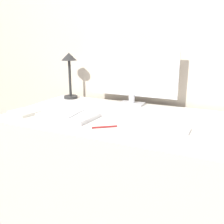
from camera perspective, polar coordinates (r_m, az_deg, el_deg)
name	(u,v)px	position (r m, az deg, el deg)	size (l,w,h in m)	color
wall_back	(147,35)	(1.85, 8.03, 17.11)	(3.60, 0.05, 2.40)	beige
desk	(120,171)	(1.62, 1.94, -13.38)	(1.36, 0.76, 0.72)	silver
monitor	(132,73)	(1.74, 4.70, 8.95)	(0.63, 0.11, 0.41)	silver
keyboard	(162,128)	(1.29, 11.41, -3.53)	(0.27, 0.11, 0.01)	silver
laptop	(69,115)	(1.49, -9.88, -0.68)	(0.34, 0.23, 0.02)	silver
ereader	(66,112)	(1.49, -10.49, -0.04)	(0.16, 0.20, 0.01)	white
desk_lamp	(69,67)	(1.95, -9.72, 10.14)	(0.12, 0.12, 0.35)	#282828
notebook	(31,111)	(1.65, -18.06, 0.27)	(0.21, 0.26, 0.02)	silver
pen	(105,127)	(1.29, -1.54, -3.44)	(0.11, 0.09, 0.01)	maroon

